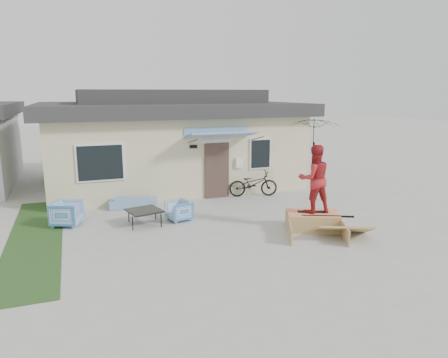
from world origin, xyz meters
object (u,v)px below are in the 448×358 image
object	(u,v)px
armchair_left	(67,212)
skate_ramp	(312,221)
loveseat	(133,199)
patio_umbrella	(314,151)
bicycle	(253,181)
skateboard	(313,211)
armchair_right	(179,210)
coffee_table	(145,217)
skater	(314,178)

from	to	relation	value
armchair_left	skate_ramp	distance (m)	7.33
loveseat	armchair_left	xyz separation A→B (m)	(-2.15, -1.27, 0.10)
loveseat	patio_umbrella	xyz separation A→B (m)	(6.72, -0.72, 1.44)
armchair_left	patio_umbrella	size ratio (longest dim) A/B	0.36
bicycle	skateboard	world-z (taller)	bicycle
armchair_right	coffee_table	bearing A→B (deg)	-100.35
coffee_table	bicycle	distance (m)	5.00
loveseat	skateboard	xyz separation A→B (m)	(4.62, -4.07, 0.21)
loveseat	bicycle	bearing A→B (deg)	-167.48
armchair_right	skate_ramp	bearing A→B (deg)	45.08
armchair_left	skateboard	bearing A→B (deg)	-91.12
coffee_table	skater	xyz separation A→B (m)	(4.58, -2.08, 1.30)
armchair_left	armchair_right	xyz separation A→B (m)	(3.28, -0.68, -0.06)
bicycle	patio_umbrella	world-z (taller)	patio_umbrella
armchair_left	bicycle	bearing A→B (deg)	-57.43
skate_ramp	loveseat	bearing A→B (deg)	162.47
coffee_table	patio_umbrella	size ratio (longest dim) A/B	0.40
armchair_left	coffee_table	distance (m)	2.32
armchair_right	skate_ramp	xyz separation A→B (m)	(3.47, -2.17, -0.11)
armchair_left	coffee_table	bearing A→B (deg)	-87.01
patio_umbrella	skate_ramp	world-z (taller)	patio_umbrella
armchair_right	bicycle	xyz separation A→B (m)	(3.45, 2.01, 0.25)
skateboard	skater	distance (m)	1.01
skate_ramp	skater	world-z (taller)	skater
patio_umbrella	skater	world-z (taller)	skater
loveseat	armchair_right	xyz separation A→B (m)	(1.13, -1.94, 0.04)
skater	coffee_table	bearing A→B (deg)	-16.21
loveseat	skateboard	size ratio (longest dim) A/B	1.82
loveseat	armchair_left	bearing A→B (deg)	42.08
coffee_table	skate_ramp	bearing A→B (deg)	-24.92
armchair_left	bicycle	distance (m)	6.87
bicycle	skate_ramp	bearing A→B (deg)	-166.43
armchair_right	loveseat	bearing A→B (deg)	-162.81
bicycle	skateboard	size ratio (longest dim) A/B	2.14
armchair_right	patio_umbrella	size ratio (longest dim) A/B	0.30
skater	armchair_right	bearing A→B (deg)	-23.15
armchair_left	skate_ramp	bearing A→B (deg)	-91.50
bicycle	skater	world-z (taller)	skater
skate_ramp	armchair_left	bearing A→B (deg)	-178.60
skater	loveseat	bearing A→B (deg)	-33.21
bicycle	skate_ramp	world-z (taller)	bicycle
skateboard	skater	size ratio (longest dim) A/B	0.44
loveseat	skater	world-z (taller)	skater
loveseat	skater	bearing A→B (deg)	150.29
armchair_right	patio_umbrella	bearing A→B (deg)	89.38
armchair_left	patio_umbrella	distance (m)	8.99
skate_ramp	skateboard	size ratio (longest dim) A/B	2.24
skate_ramp	skater	size ratio (longest dim) A/B	0.99
bicycle	patio_umbrella	bearing A→B (deg)	-97.03
coffee_table	skate_ramp	distance (m)	5.03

